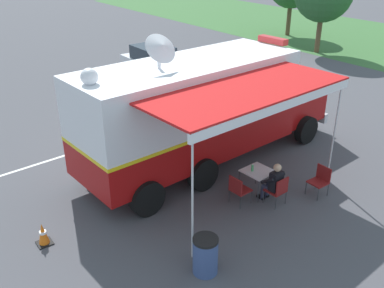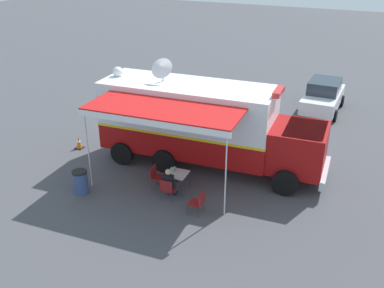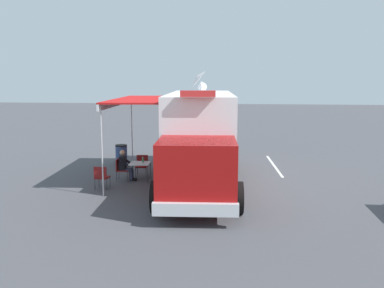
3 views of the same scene
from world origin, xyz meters
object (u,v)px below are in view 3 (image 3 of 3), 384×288
at_px(water_bottle, 143,160).
at_px(folding_chair_beside_table, 142,164).
at_px(traffic_cone, 191,150).
at_px(folding_table, 140,164).
at_px(folding_chair_at_table, 120,168).
at_px(folding_chair_spare_by_truck, 101,176).
at_px(seated_responder, 125,164).
at_px(trash_bin, 121,154).
at_px(command_truck, 199,134).

xyz_separation_m(water_bottle, folding_chair_beside_table, (0.21, -0.71, -0.32)).
bearing_deg(traffic_cone, water_bottle, 76.84).
distance_m(folding_table, folding_chair_at_table, 0.82).
bearing_deg(folding_chair_at_table, folding_chair_spare_by_truck, 76.63).
bearing_deg(folding_chair_at_table, traffic_cone, -110.92).
bearing_deg(seated_responder, traffic_cone, -109.31).
xyz_separation_m(folding_table, traffic_cone, (-1.42, -5.81, -0.39)).
height_order(folding_chair_spare_by_truck, traffic_cone, folding_chair_spare_by_truck).
distance_m(folding_chair_beside_table, trash_bin, 2.88).
xyz_separation_m(trash_bin, traffic_cone, (-3.11, -2.55, -0.18)).
bearing_deg(trash_bin, water_bottle, 119.82).
height_order(folding_chair_at_table, folding_chair_beside_table, same).
xyz_separation_m(folding_chair_spare_by_truck, trash_bin, (0.56, -4.66, -0.06)).
xyz_separation_m(folding_chair_spare_by_truck, seated_responder, (-0.52, -1.40, 0.14)).
height_order(command_truck, trash_bin, command_truck).
height_order(command_truck, folding_chair_at_table, command_truck).
height_order(folding_chair_spare_by_truck, trash_bin, trash_bin).
distance_m(folding_chair_at_table, seated_responder, 0.23).
height_order(water_bottle, trash_bin, water_bottle).
xyz_separation_m(command_truck, folding_chair_at_table, (3.20, -0.06, -1.43)).
relative_size(command_truck, folding_chair_beside_table, 11.06).
relative_size(folding_chair_beside_table, traffic_cone, 1.50).
bearing_deg(folding_chair_beside_table, seated_responder, 59.43).
xyz_separation_m(folding_chair_at_table, traffic_cone, (-2.22, -5.81, -0.23)).
bearing_deg(folding_chair_at_table, folding_chair_beside_table, -128.73).
bearing_deg(traffic_cone, trash_bin, 39.26).
bearing_deg(water_bottle, traffic_cone, -103.16).
xyz_separation_m(folding_chair_at_table, folding_chair_spare_by_truck, (0.33, 1.39, 0.00)).
relative_size(water_bottle, seated_responder, 0.18).
bearing_deg(folding_chair_beside_table, traffic_cone, -107.19).
distance_m(command_truck, traffic_cone, 6.18).
height_order(folding_chair_beside_table, trash_bin, trash_bin).
distance_m(command_truck, folding_chair_beside_table, 3.03).
bearing_deg(seated_responder, folding_chair_at_table, 3.62).
bearing_deg(command_truck, seated_responder, -1.36).
distance_m(folding_chair_spare_by_truck, traffic_cone, 7.65).
xyz_separation_m(folding_table, folding_chair_at_table, (0.80, 0.01, -0.16)).
bearing_deg(traffic_cone, folding_chair_beside_table, 72.81).
xyz_separation_m(command_truck, folding_table, (2.40, -0.07, -1.27)).
relative_size(command_truck, folding_chair_spare_by_truck, 11.06).
height_order(command_truck, water_bottle, command_truck).
bearing_deg(water_bottle, folding_table, 54.85).
bearing_deg(folding_chair_beside_table, folding_chair_spare_by_truck, 65.64).
bearing_deg(folding_chair_at_table, trash_bin, -74.72).
height_order(folding_chair_beside_table, traffic_cone, folding_chair_beside_table).
distance_m(folding_chair_at_table, trash_bin, 3.39).
bearing_deg(water_bottle, folding_chair_beside_table, -73.72).
bearing_deg(seated_responder, folding_chair_beside_table, -120.57).
bearing_deg(command_truck, folding_chair_spare_by_truck, 20.67).
bearing_deg(seated_responder, water_bottle, -169.23).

